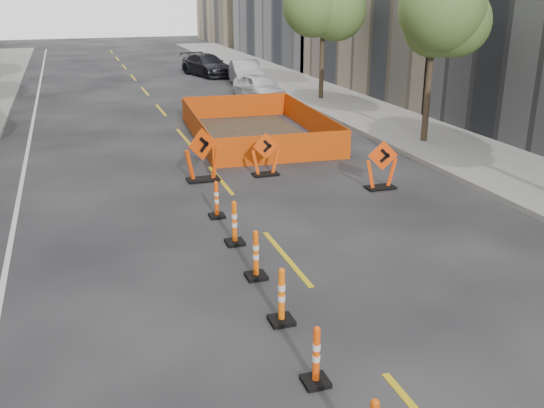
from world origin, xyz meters
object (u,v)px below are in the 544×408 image
object	(u,v)px
channelizer_6	(217,199)
parked_car_mid	(246,74)
chevron_sign_right	(382,165)
parked_car_near	(259,87)
channelizer_4	(256,254)
chevron_sign_left	(202,155)
channelizer_2	(316,355)
channelizer_3	(282,296)
chevron_sign_center	(265,154)
channelizer_5	(234,223)
parked_car_far	(207,65)

from	to	relation	value
channelizer_6	parked_car_mid	bearing A→B (deg)	71.93
chevron_sign_right	parked_car_near	bearing A→B (deg)	100.21
channelizer_4	channelizer_6	xyz separation A→B (m)	(0.06, 3.64, -0.03)
chevron_sign_left	parked_car_near	bearing A→B (deg)	41.61
channelizer_2	channelizer_3	size ratio (longest dim) A/B	0.92
channelizer_2	chevron_sign_center	distance (m)	10.74
channelizer_4	channelizer_3	bearing A→B (deg)	-92.85
channelizer_4	chevron_sign_left	world-z (taller)	chevron_sign_left
channelizer_2	channelizer_5	bearing A→B (deg)	87.55
channelizer_2	chevron_sign_left	size ratio (longest dim) A/B	0.59
parked_car_near	channelizer_3	bearing A→B (deg)	-114.81
parked_car_mid	parked_car_near	bearing A→B (deg)	-90.08
chevron_sign_right	channelizer_2	bearing A→B (deg)	-109.48
channelizer_4	parked_car_near	world-z (taller)	parked_car_near
channelizer_6	parked_car_far	xyz separation A→B (m)	(5.73, 26.47, 0.22)
channelizer_3	chevron_sign_right	bearing A→B (deg)	49.75
channelizer_4	parked_car_far	world-z (taller)	parked_car_far
channelizer_6	chevron_sign_left	bearing A→B (deg)	83.91
channelizer_2	channelizer_6	distance (m)	7.28
channelizer_2	channelizer_4	distance (m)	3.64
channelizer_6	chevron_sign_right	xyz separation A→B (m)	(5.13, 0.78, 0.24)
channelizer_5	chevron_sign_right	world-z (taller)	chevron_sign_right
channelizer_3	chevron_sign_right	xyz separation A→B (m)	(5.28, 6.24, 0.20)
channelizer_5	channelizer_6	xyz separation A→B (m)	(0.02, 1.82, -0.04)
channelizer_3	parked_car_mid	xyz separation A→B (m)	(7.06, 26.62, 0.22)
channelizer_2	channelizer_6	world-z (taller)	channelizer_6
channelizer_2	chevron_sign_center	xyz separation A→B (m)	(2.58, 10.42, 0.20)
channelizer_2	chevron_sign_left	world-z (taller)	chevron_sign_left
chevron_sign_center	parked_car_far	world-z (taller)	parked_car_far
parked_car_mid	channelizer_5	bearing A→B (deg)	-98.84
parked_car_near	parked_car_mid	xyz separation A→B (m)	(0.68, 4.85, 0.07)
channelizer_4	parked_car_far	size ratio (longest dim) A/B	0.21
channelizer_2	parked_car_far	xyz separation A→B (m)	(5.98, 33.74, 0.22)
channelizer_3	channelizer_6	bearing A→B (deg)	88.41
channelizer_2	parked_car_mid	size ratio (longest dim) A/B	0.22
chevron_sign_center	parked_car_near	xyz separation A→B (m)	(3.89, 13.17, -0.01)
channelizer_3	parked_car_far	world-z (taller)	parked_car_far
chevron_sign_center	parked_car_far	distance (m)	23.57
channelizer_6	parked_car_near	world-z (taller)	parked_car_near
channelizer_6	chevron_sign_center	xyz separation A→B (m)	(2.33, 3.15, 0.20)
channelizer_3	parked_car_near	distance (m)	22.69
parked_car_near	parked_car_far	bearing A→B (deg)	84.31
parked_car_near	parked_car_mid	bearing A→B (deg)	73.51
channelizer_5	chevron_sign_center	bearing A→B (deg)	64.67
parked_car_near	parked_car_far	distance (m)	10.16
channelizer_5	parked_car_mid	xyz separation A→B (m)	(6.92, 22.98, 0.22)
chevron_sign_right	parked_car_mid	bearing A→B (deg)	99.27
channelizer_4	chevron_sign_left	distance (m)	6.87
channelizer_3	chevron_sign_left	size ratio (longest dim) A/B	0.64
channelizer_4	channelizer_6	bearing A→B (deg)	89.04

